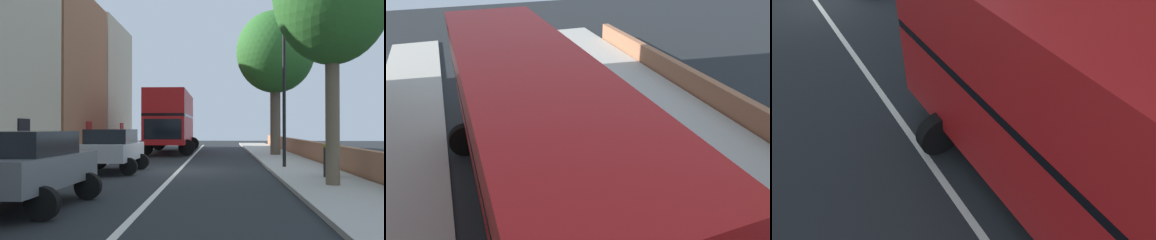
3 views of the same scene
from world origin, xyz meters
The scene contains 11 objects.
ground_plane centered at (0.00, 0.00, 0.00)m, with size 84.00×84.00×0.00m, color black.
road_centre_line centered at (0.00, 0.00, 0.00)m, with size 0.16×54.00×0.01m, color silver.
sidewalk_left centered at (-4.90, 0.00, 0.06)m, with size 2.60×60.00×0.12m, color #B2ADA3.
sidewalk_right centered at (4.90, 0.00, 0.06)m, with size 2.60×60.00×0.12m, color #B2ADA3.
boundary_wall_right centered at (6.45, 0.00, 0.50)m, with size 0.36×54.00×1.00m, color #9E6647.
double_decker_bus centered at (-1.70, 12.92, 2.35)m, with size 3.63×10.20×4.06m.
parked_car_grey_left_1 centered at (-2.50, -9.13, 0.94)m, with size 2.65×4.27×1.65m.
parked_car_silver_left_2 centered at (-2.50, -1.03, 0.94)m, with size 2.46×4.03×1.66m.
street_tree_right_3 centered at (4.95, 9.17, 6.20)m, with size 4.63×4.63×8.60m.
lamppost_right centered at (4.30, 0.51, 3.81)m, with size 0.32×0.32×6.31m.
litter_bin_right centered at (5.30, -3.42, 0.66)m, with size 0.55×0.55×1.06m.
Camera 1 is at (1.69, -18.90, 1.74)m, focal length 43.71 mm.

